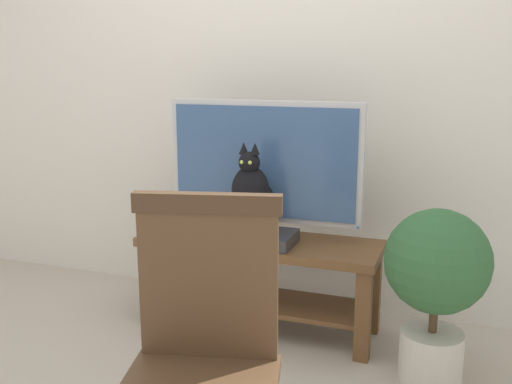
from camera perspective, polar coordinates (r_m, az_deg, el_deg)
The scene contains 9 objects.
ground_plane at distance 2.73m, azimuth -4.92°, elevation -17.54°, with size 12.00×12.00×0.00m, color #ADA393.
back_wall at distance 3.32m, azimuth 2.18°, elevation 13.10°, with size 7.00×0.12×2.80m, color silver.
tv_stand at distance 3.02m, azimuth 0.32°, elevation -7.26°, with size 1.23×0.41×0.49m.
tv at distance 2.96m, azimuth 0.82°, elevation 2.62°, with size 1.01×0.20×0.70m.
media_box at distance 2.91m, azimuth -0.31°, elevation -4.41°, with size 0.42×0.25×0.06m.
cat at distance 2.85m, azimuth -0.39°, elevation -0.65°, with size 0.22×0.35×0.45m.
wooden_chair at distance 1.75m, azimuth -5.28°, elevation -14.75°, with size 0.54×0.54×0.99m.
book_stack at distance 3.12m, azimuth -8.29°, elevation -3.07°, with size 0.26×0.20×0.09m.
potted_plant at distance 2.60m, azimuth 17.23°, elevation -8.05°, with size 0.45×0.45×0.77m.
Camera 1 is at (1.01, -2.14, 1.36)m, focal length 40.85 mm.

